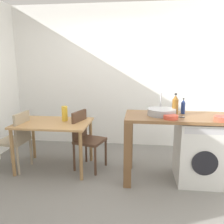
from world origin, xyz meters
The scene contains 15 objects.
ground_plane centered at (0.00, 0.00, 0.00)m, with size 5.46×5.46×0.00m, color slate.
wall_back centered at (0.00, 1.75, 1.35)m, with size 4.60×0.10×2.70m, color white.
dining_table centered at (-0.91, 0.50, 0.64)m, with size 1.10×0.76×0.74m.
chair_person_seat centered at (-1.46, 0.39, 0.51)m, with size 0.42×0.42×0.90m.
chair_opposite centered at (-0.44, 0.57, 0.51)m, with size 0.50×0.50×0.90m.
kitchen_counter centered at (0.72, 0.36, 0.76)m, with size 1.50×0.68×0.92m.
washing_machine centered at (1.20, 0.36, 0.43)m, with size 0.60×0.61×0.86m.
sink_basin centered at (0.67, 0.36, 0.97)m, with size 0.38×0.38×0.09m, color #9EA0A5.
tap centered at (0.67, 0.54, 1.06)m, with size 0.02×0.02×0.28m, color #B2B2B7.
bottle_tall_green centered at (0.86, 0.42, 1.05)m, with size 0.08×0.08×0.30m.
bottle_squat_brown centered at (0.98, 0.50, 1.02)m, with size 0.06×0.06×0.22m.
mixing_bowl centered at (0.77, 0.16, 0.95)m, with size 0.19×0.19×0.05m.
colander centered at (1.39, 0.14, 0.95)m, with size 0.20×0.20×0.06m.
vase centered at (-0.76, 0.60, 0.86)m, with size 0.09×0.09×0.23m, color gold.
scissors centered at (0.89, 0.26, 0.92)m, with size 0.15×0.06×0.01m.
Camera 1 is at (0.35, -2.69, 1.60)m, focal length 36.24 mm.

